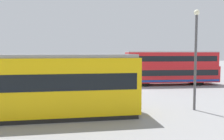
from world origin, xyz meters
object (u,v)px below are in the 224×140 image
at_px(pedestrian_near_railing, 63,88).
at_px(street_lamp, 196,52).
at_px(double_decker_bus, 171,68).
at_px(tram_yellow, 18,86).
at_px(info_sign, 15,80).

xyz_separation_m(pedestrian_near_railing, street_lamp, (-9.01, 3.45, 2.81)).
relative_size(double_decker_bus, street_lamp, 1.68).
height_order(double_decker_bus, pedestrian_near_railing, double_decker_bus).
bearing_deg(tram_yellow, double_decker_bus, -133.02).
bearing_deg(pedestrian_near_railing, double_decker_bus, -142.11).
distance_m(pedestrian_near_railing, info_sign, 3.66).
distance_m(double_decker_bus, tram_yellow, 18.48).
bearing_deg(tram_yellow, street_lamp, -171.64).
relative_size(tram_yellow, info_sign, 5.84).
bearing_deg(pedestrian_near_railing, tram_yellow, 71.27).
bearing_deg(double_decker_bus, pedestrian_near_railing, 37.89).
bearing_deg(double_decker_bus, tram_yellow, 46.98).
xyz_separation_m(pedestrian_near_railing, info_sign, (3.56, 0.46, 0.68)).
height_order(pedestrian_near_railing, info_sign, info_sign).
bearing_deg(double_decker_bus, street_lamp, 80.97).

